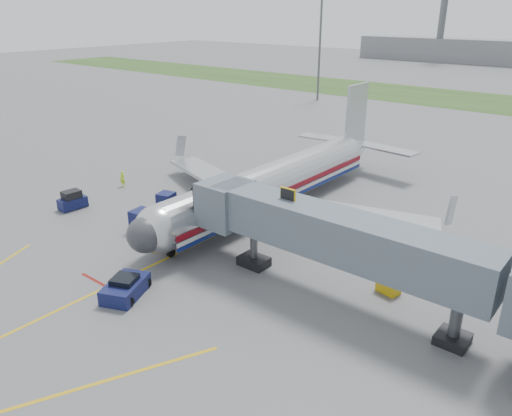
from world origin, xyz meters
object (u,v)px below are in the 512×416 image
Objects in this scene: pushback_tug at (125,288)px; belt_loader at (164,232)px; airliner at (273,182)px; baggage_tug at (72,201)px; ramp_worker at (123,179)px.

belt_loader reaches higher than pushback_tug.
airliner is 19.29m from pushback_tug.
pushback_tug is at bearing -21.25° from baggage_tug.
airliner is 17.52m from ramp_worker.
belt_loader is at bearing 122.81° from pushback_tug.
pushback_tug is (1.97, -19.08, -2.04)m from airliner.
baggage_tug is 12.01m from belt_loader.
airliner is 19.62m from baggage_tug.
pushback_tug is 2.40× the size of ramp_worker.
pushback_tug is 0.91× the size of belt_loader.
airliner is at bearing 39.64° from baggage_tug.
pushback_tug is 9.36m from belt_loader.
baggage_tug is 1.59× the size of ramp_worker.
pushback_tug is at bearing -57.19° from belt_loader.
pushback_tug is at bearing -84.10° from airliner.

